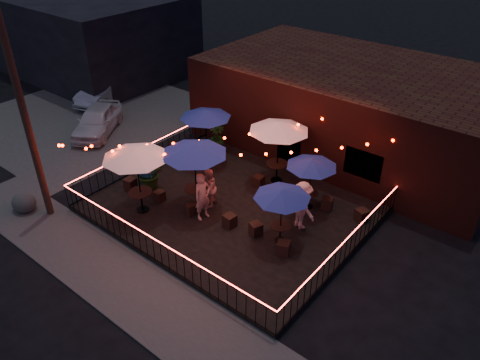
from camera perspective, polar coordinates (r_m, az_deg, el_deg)
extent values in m
plane|color=black|center=(17.46, -5.38, -6.78)|extent=(110.00, 110.00, 0.00)
cube|color=black|center=(18.58, -1.14, -3.59)|extent=(10.00, 8.00, 0.15)
cube|color=#454340|center=(15.92, -13.64, -12.31)|extent=(18.00, 2.50, 0.05)
cube|color=#454340|center=(27.82, -17.84, 7.53)|extent=(11.00, 12.00, 0.02)
cube|color=#3B1510|center=(23.15, 13.73, 8.59)|extent=(14.00, 8.00, 4.00)
cube|color=black|center=(20.86, 6.12, 3.89)|extent=(1.20, 0.24, 2.20)
cube|color=black|center=(19.23, 14.90, 1.97)|extent=(1.60, 0.24, 1.20)
cube|color=black|center=(34.38, -17.63, 16.65)|extent=(12.00, 9.00, 5.00)
cylinder|color=#311D14|center=(18.03, -24.62, 6.53)|extent=(0.26, 0.26, 8.00)
cube|color=black|center=(16.31, -10.32, -9.53)|extent=(10.00, 0.04, 0.04)
cube|color=black|center=(15.72, -10.65, -7.02)|extent=(10.00, 0.04, 0.04)
cube|color=#FA3229|center=(15.70, -10.66, -6.94)|extent=(10.00, 0.03, 0.02)
cube|color=black|center=(21.54, -11.41, 1.72)|extent=(0.04, 8.00, 0.04)
cube|color=black|center=(21.10, -11.67, 3.87)|extent=(0.04, 8.00, 0.04)
cube|color=#FA3229|center=(21.09, -11.68, 3.94)|extent=(0.03, 8.00, 0.02)
cube|color=black|center=(16.42, 12.56, -9.52)|extent=(0.04, 8.00, 0.04)
cube|color=black|center=(15.83, 12.95, -7.03)|extent=(0.04, 8.00, 0.04)
cube|color=#FA3229|center=(15.81, 12.96, -6.95)|extent=(0.03, 8.00, 0.02)
cylinder|color=black|center=(18.80, -11.77, -3.54)|extent=(0.50, 0.50, 0.03)
cylinder|color=black|center=(18.57, -11.90, -2.53)|extent=(0.07, 0.07, 0.82)
cylinder|color=black|center=(18.34, -12.05, -1.45)|extent=(0.91, 0.91, 0.05)
cylinder|color=black|center=(18.06, -12.23, -0.07)|extent=(0.05, 0.05, 2.73)
cone|color=white|center=(17.47, -12.68, 3.23)|extent=(3.28, 3.28, 0.40)
cylinder|color=black|center=(21.77, -4.00, 2.49)|extent=(0.46, 0.46, 0.03)
cylinder|color=black|center=(21.59, -4.04, 3.34)|extent=(0.06, 0.06, 0.75)
cylinder|color=black|center=(21.41, -4.07, 4.24)|extent=(0.83, 0.83, 0.04)
cylinder|color=black|center=(21.19, -4.12, 5.38)|extent=(0.05, 0.05, 2.50)
cone|color=navy|center=(20.71, -4.24, 8.08)|extent=(2.53, 2.53, 0.36)
cylinder|color=black|center=(18.68, -5.23, -3.18)|extent=(0.51, 0.51, 0.03)
cylinder|color=black|center=(18.44, -5.29, -2.14)|extent=(0.07, 0.07, 0.83)
cylinder|color=black|center=(18.21, -5.36, -1.04)|extent=(0.92, 0.92, 0.05)
cylinder|color=black|center=(17.92, -5.44, 0.37)|extent=(0.05, 0.05, 2.76)
cone|color=navy|center=(17.32, -5.64, 3.76)|extent=(3.17, 3.17, 0.40)
cylinder|color=black|center=(20.27, 4.45, 0.00)|extent=(0.50, 0.50, 0.03)
cylinder|color=black|center=(20.05, 4.50, 0.98)|extent=(0.07, 0.07, 0.83)
cylinder|color=black|center=(19.83, 4.55, 2.03)|extent=(0.92, 0.92, 0.05)
cylinder|color=black|center=(19.57, 4.62, 3.36)|extent=(0.05, 0.05, 2.75)
cone|color=white|center=(19.02, 4.77, 6.53)|extent=(2.90, 2.90, 0.40)
cylinder|color=black|center=(17.00, 4.85, -7.31)|extent=(0.40, 0.40, 0.03)
cylinder|color=black|center=(16.79, 4.90, -6.47)|extent=(0.05, 0.05, 0.65)
cylinder|color=black|center=(16.59, 4.96, -5.57)|extent=(0.72, 0.72, 0.04)
cylinder|color=black|center=(16.34, 5.02, -4.42)|extent=(0.04, 0.04, 2.17)
cone|color=navy|center=(15.79, 5.19, -1.66)|extent=(2.10, 2.10, 0.32)
cylinder|color=black|center=(18.79, 8.26, -3.18)|extent=(0.39, 0.39, 0.03)
cylinder|color=black|center=(18.61, 8.34, -2.38)|extent=(0.05, 0.05, 0.64)
cylinder|color=black|center=(18.43, 8.42, -1.54)|extent=(0.71, 0.71, 0.04)
cylinder|color=black|center=(18.20, 8.52, -0.46)|extent=(0.04, 0.04, 2.14)
cone|color=navy|center=(17.72, 8.76, 2.09)|extent=(2.18, 2.18, 0.31)
cube|color=black|center=(20.05, -13.22, -0.46)|extent=(0.47, 0.47, 0.50)
cube|color=black|center=(19.10, -9.78, -1.93)|extent=(0.37, 0.37, 0.43)
cube|color=black|center=(21.94, -6.37, 3.30)|extent=(0.43, 0.43, 0.50)
cube|color=black|center=(21.02, -4.28, 1.92)|extent=(0.46, 0.46, 0.43)
cube|color=black|center=(18.18, -5.95, -3.50)|extent=(0.50, 0.50, 0.47)
cube|color=black|center=(17.46, -1.26, -4.97)|extent=(0.46, 0.46, 0.49)
cube|color=black|center=(19.73, 2.27, -0.15)|extent=(0.42, 0.42, 0.47)
cube|color=black|center=(19.23, 5.74, -1.38)|extent=(0.41, 0.41, 0.40)
cube|color=black|center=(17.09, 1.94, -5.97)|extent=(0.51, 0.51, 0.47)
cube|color=black|center=(16.31, 5.31, -8.26)|extent=(0.55, 0.55, 0.50)
cube|color=black|center=(18.68, 10.59, -2.82)|extent=(0.51, 0.51, 0.48)
cube|color=black|center=(18.32, 14.63, -4.18)|extent=(0.54, 0.54, 0.48)
imported|color=tan|center=(17.54, -4.59, -2.03)|extent=(0.56, 0.76, 1.91)
imported|color=tan|center=(18.24, -3.84, -1.01)|extent=(0.78, 0.91, 1.64)
imported|color=#D3A892|center=(17.15, 7.56, -3.10)|extent=(1.41, 1.08, 1.93)
imported|color=#14370A|center=(19.72, -10.95, 0.82)|extent=(1.61, 1.52, 1.42)
imported|color=#0D3C0D|center=(21.12, -10.13, 2.89)|extent=(0.72, 0.60, 1.24)
imported|color=#153D0B|center=(22.48, -2.79, 5.29)|extent=(0.85, 0.85, 1.24)
cube|color=#1B5DA7|center=(20.06, -11.29, 0.29)|extent=(0.69, 0.60, 0.78)
cube|color=silver|center=(19.85, -11.41, 1.29)|extent=(0.75, 0.65, 0.05)
ellipsoid|color=#3F3E3A|center=(20.31, -24.85, -2.50)|extent=(1.20, 1.12, 0.75)
imported|color=silver|center=(25.38, -17.00, 7.00)|extent=(3.66, 4.35, 1.40)
imported|color=gray|center=(29.28, -15.98, 10.66)|extent=(2.94, 4.81, 1.50)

